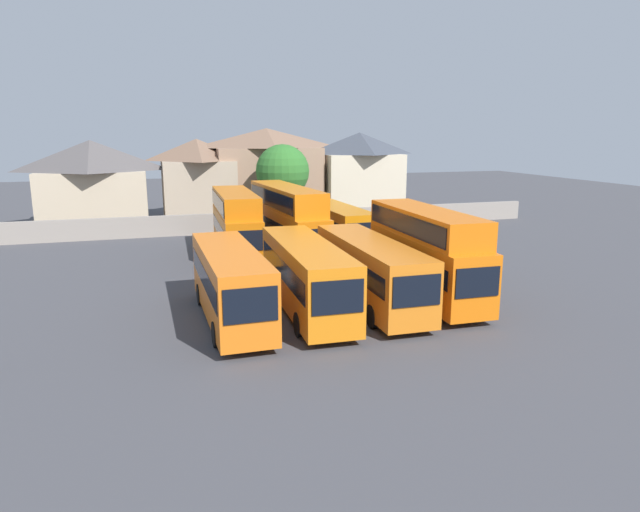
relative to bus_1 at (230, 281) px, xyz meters
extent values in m
plane|color=#424247|center=(5.43, 18.24, -1.99)|extent=(140.00, 140.00, 0.00)
cube|color=gray|center=(5.43, 24.01, -1.09)|extent=(56.00, 0.50, 1.80)
cube|color=orange|center=(0.00, 0.01, -0.07)|extent=(2.61, 10.08, 3.13)
cube|color=black|center=(0.07, -5.03, 0.31)|extent=(2.17, 0.11, 1.41)
cube|color=black|center=(0.00, 0.01, 0.31)|extent=(2.64, 9.27, 0.99)
cylinder|color=black|center=(1.18, -3.08, -1.44)|extent=(0.32, 1.10, 1.10)
cylinder|color=black|center=(-1.09, -3.12, -1.44)|extent=(0.32, 1.10, 1.10)
cylinder|color=black|center=(1.09, 3.14, -1.44)|extent=(0.32, 1.10, 1.10)
cylinder|color=black|center=(-1.18, 3.11, -1.44)|extent=(0.32, 1.10, 1.10)
cube|color=orange|center=(3.82, 0.36, -0.06)|extent=(2.84, 10.84, 3.15)
cube|color=black|center=(3.65, -5.04, 0.32)|extent=(2.20, 0.15, 1.42)
cube|color=black|center=(3.82, 0.36, 0.32)|extent=(2.85, 9.98, 0.99)
cylinder|color=black|center=(4.86, -3.01, -1.44)|extent=(0.33, 1.11, 1.10)
cylinder|color=black|center=(2.56, -2.94, -1.44)|extent=(0.33, 1.11, 1.10)
cylinder|color=black|center=(5.07, 3.66, -1.44)|extent=(0.33, 1.11, 1.10)
cylinder|color=black|center=(2.77, 3.73, -1.44)|extent=(0.33, 1.11, 1.10)
cube|color=orange|center=(7.31, 0.50, -0.10)|extent=(2.69, 10.92, 3.06)
cube|color=black|center=(7.22, -4.97, 0.26)|extent=(2.23, 0.11, 1.38)
cube|color=black|center=(7.31, 0.50, 0.26)|extent=(2.72, 10.05, 0.96)
cylinder|color=black|center=(8.42, -2.90, -1.44)|extent=(0.32, 1.10, 1.10)
cylinder|color=black|center=(6.09, -2.86, -1.44)|extent=(0.32, 1.10, 1.10)
cylinder|color=black|center=(8.52, 3.85, -1.44)|extent=(0.32, 1.10, 1.10)
cylinder|color=black|center=(6.19, 3.89, -1.44)|extent=(0.32, 1.10, 1.10)
cube|color=orange|center=(10.58, 0.62, -0.10)|extent=(2.73, 10.32, 3.07)
cube|color=black|center=(10.46, -4.54, 0.27)|extent=(2.19, 0.13, 1.38)
cube|color=black|center=(10.58, 0.62, 0.27)|extent=(2.75, 9.50, 0.97)
cube|color=orange|center=(10.59, 0.87, 2.15)|extent=(2.67, 9.81, 1.43)
cube|color=black|center=(10.59, 0.87, 2.15)|extent=(2.75, 9.30, 1.00)
cylinder|color=black|center=(11.65, -2.59, -1.44)|extent=(0.33, 1.11, 1.10)
cylinder|color=black|center=(9.36, -2.54, -1.44)|extent=(0.33, 1.11, 1.10)
cylinder|color=black|center=(11.80, 3.77, -1.44)|extent=(0.33, 1.11, 1.10)
cylinder|color=black|center=(9.51, 3.83, -1.44)|extent=(0.33, 1.11, 1.10)
cube|color=orange|center=(2.41, 13.78, -0.17)|extent=(2.82, 10.09, 2.91)
cube|color=black|center=(2.23, 8.76, 0.18)|extent=(2.17, 0.16, 1.31)
cube|color=black|center=(2.41, 13.78, 0.18)|extent=(2.83, 9.29, 0.92)
cube|color=orange|center=(2.42, 14.03, 2.02)|extent=(2.75, 9.59, 1.46)
cube|color=black|center=(2.42, 14.03, 2.02)|extent=(2.82, 9.09, 1.02)
cylinder|color=black|center=(3.44, 10.64, -1.44)|extent=(0.34, 1.11, 1.10)
cylinder|color=black|center=(1.17, 10.72, -1.44)|extent=(0.34, 1.11, 1.10)
cylinder|color=black|center=(3.65, 16.84, -1.44)|extent=(0.34, 1.11, 1.10)
cylinder|color=black|center=(1.39, 16.92, -1.44)|extent=(0.34, 1.11, 1.10)
cube|color=orange|center=(6.21, 13.87, -0.15)|extent=(3.24, 12.12, 2.96)
cube|color=black|center=(6.60, 7.88, 0.20)|extent=(2.16, 0.22, 1.33)
cube|color=black|center=(6.21, 13.87, 0.20)|extent=(3.21, 11.17, 0.93)
cube|color=orange|center=(6.19, 14.17, 2.16)|extent=(3.15, 11.52, 1.68)
cube|color=black|center=(6.19, 14.17, 2.16)|extent=(3.20, 10.93, 1.17)
cylinder|color=black|center=(7.58, 10.24, -1.44)|extent=(0.37, 1.12, 1.10)
cylinder|color=black|center=(5.32, 10.09, -1.44)|extent=(0.37, 1.12, 1.10)
cylinder|color=black|center=(7.09, 17.66, -1.44)|extent=(0.37, 1.12, 1.10)
cylinder|color=black|center=(4.84, 17.51, -1.44)|extent=(0.37, 1.12, 1.10)
cube|color=orange|center=(9.96, 14.34, -0.09)|extent=(2.83, 11.32, 3.08)
cube|color=black|center=(10.10, 8.69, 0.28)|extent=(2.23, 0.14, 1.39)
cube|color=black|center=(9.96, 14.34, 0.28)|extent=(2.84, 10.42, 0.97)
cylinder|color=black|center=(11.21, 10.88, -1.44)|extent=(0.33, 1.11, 1.10)
cylinder|color=black|center=(8.88, 10.82, -1.44)|extent=(0.33, 1.11, 1.10)
cylinder|color=black|center=(11.03, 17.86, -1.44)|extent=(0.33, 1.11, 1.10)
cylinder|color=black|center=(8.70, 17.80, -1.44)|extent=(0.33, 1.11, 1.10)
cube|color=#C6B293|center=(-8.43, 31.85, 0.64)|extent=(9.71, 6.48, 5.26)
pyramid|color=#514C4C|center=(-8.43, 31.85, 4.71)|extent=(10.19, 6.80, 2.87)
cube|color=tan|center=(1.52, 33.18, 1.05)|extent=(7.06, 7.41, 6.07)
pyramid|color=brown|center=(1.52, 33.18, 5.15)|extent=(7.41, 7.78, 2.13)
cube|color=#9E7A60|center=(8.71, 32.88, 1.65)|extent=(10.79, 6.21, 7.27)
pyramid|color=brown|center=(8.71, 32.88, 6.27)|extent=(11.33, 6.52, 1.98)
cube|color=beige|center=(18.67, 31.80, 1.28)|extent=(8.44, 6.14, 6.53)
pyramid|color=#3D424C|center=(18.67, 31.80, 5.69)|extent=(8.86, 6.45, 2.28)
cylinder|color=brown|center=(8.86, 26.51, -0.26)|extent=(0.41, 0.41, 3.45)
sphere|color=#2D6B28|center=(8.86, 26.51, 3.24)|extent=(5.07, 5.07, 5.07)
camera|label=1|loc=(-3.44, -25.64, 6.87)|focal=31.40mm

